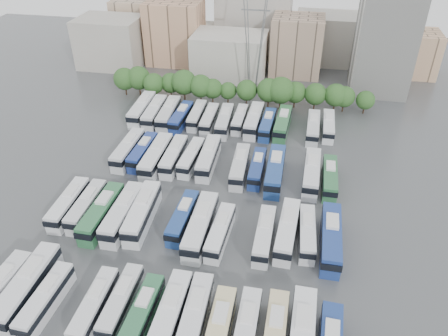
% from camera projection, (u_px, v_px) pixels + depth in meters
% --- Properties ---
extents(ground, '(220.00, 220.00, 0.00)m').
position_uv_depth(ground, '(201.00, 208.00, 75.08)').
color(ground, '#424447').
rests_on(ground, ground).
extents(tree_line, '(65.11, 7.80, 8.20)m').
position_uv_depth(tree_line, '(233.00, 88.00, 107.33)').
color(tree_line, black).
rests_on(tree_line, ground).
extents(city_buildings, '(102.00, 35.00, 20.00)m').
position_uv_depth(city_buildings, '(232.00, 36.00, 130.57)').
color(city_buildings, '#9E998E').
rests_on(city_buildings, ground).
extents(apartment_tower, '(14.00, 14.00, 26.00)m').
position_uv_depth(apartment_tower, '(385.00, 41.00, 109.79)').
color(apartment_tower, silver).
rests_on(apartment_tower, ground).
extents(electricity_pylon, '(9.00, 6.91, 33.83)m').
position_uv_depth(electricity_pylon, '(255.00, 20.00, 105.22)').
color(electricity_pylon, slate).
rests_on(electricity_pylon, ground).
extents(bus_r0_s1, '(3.05, 13.59, 4.26)m').
position_uv_depth(bus_r0_s1, '(27.00, 286.00, 58.03)').
color(bus_r0_s1, silver).
rests_on(bus_r0_s1, ground).
extents(bus_r0_s2, '(2.78, 11.17, 3.48)m').
position_uv_depth(bus_r0_s2, '(46.00, 300.00, 56.67)').
color(bus_r0_s2, silver).
rests_on(bus_r0_s2, ground).
extents(bus_r0_s4, '(2.51, 11.13, 3.49)m').
position_uv_depth(bus_r0_s4, '(95.00, 306.00, 55.88)').
color(bus_r0_s4, silver).
rests_on(bus_r0_s4, ground).
extents(bus_r0_s5, '(2.42, 10.99, 3.45)m').
position_uv_depth(bus_r0_s5, '(121.00, 301.00, 56.45)').
color(bus_r0_s5, silver).
rests_on(bus_r0_s5, ground).
extents(bus_r0_s6, '(2.69, 11.32, 3.54)m').
position_uv_depth(bus_r0_s6, '(142.00, 314.00, 54.71)').
color(bus_r0_s6, '#2C6843').
rests_on(bus_r0_s6, ground).
extents(bus_r0_s7, '(2.78, 12.62, 3.96)m').
position_uv_depth(bus_r0_s7, '(170.00, 315.00, 54.34)').
color(bus_r0_s7, silver).
rests_on(bus_r0_s7, ground).
extents(bus_r0_s8, '(2.98, 12.35, 3.85)m').
position_uv_depth(bus_r0_s8, '(195.00, 317.00, 54.15)').
color(bus_r0_s8, silver).
rests_on(bus_r0_s8, ground).
extents(bus_r0_s9, '(2.64, 11.89, 3.73)m').
position_uv_depth(bus_r0_s9, '(219.00, 332.00, 52.52)').
color(bus_r0_s9, beige).
rests_on(bus_r0_s9, ground).
extents(bus_r0_s10, '(2.56, 11.57, 3.63)m').
position_uv_depth(bus_r0_s10, '(246.00, 332.00, 52.59)').
color(bus_r0_s10, silver).
rests_on(bus_r0_s10, ground).
extents(bus_r0_s11, '(2.64, 11.76, 3.68)m').
position_uv_depth(bus_r0_s11, '(275.00, 335.00, 52.13)').
color(bus_r0_s11, beige).
rests_on(bus_r0_s11, ground).
extents(bus_r1_s0, '(2.94, 11.98, 3.74)m').
position_uv_depth(bus_r1_s0, '(69.00, 204.00, 73.10)').
color(bus_r1_s0, white).
rests_on(bus_r1_s0, ground).
extents(bus_r1_s1, '(2.71, 11.77, 3.68)m').
position_uv_depth(bus_r1_s1, '(87.00, 206.00, 72.67)').
color(bus_r1_s1, silver).
rests_on(bus_r1_s1, ground).
extents(bus_r1_s2, '(2.99, 13.01, 4.07)m').
position_uv_depth(bus_r1_s2, '(102.00, 213.00, 70.92)').
color(bus_r1_s2, '#2E6B41').
rests_on(bus_r1_s2, ground).
extents(bus_r1_s3, '(2.92, 13.34, 4.18)m').
position_uv_depth(bus_r1_s3, '(123.00, 213.00, 70.73)').
color(bus_r1_s3, silver).
rests_on(bus_r1_s3, ground).
extents(bus_r1_s4, '(3.60, 13.55, 4.21)m').
position_uv_depth(bus_r1_s4, '(142.00, 212.00, 70.86)').
color(bus_r1_s4, white).
rests_on(bus_r1_s4, ground).
extents(bus_r1_s6, '(2.88, 11.55, 3.60)m').
position_uv_depth(bus_r1_s6, '(183.00, 217.00, 70.30)').
color(bus_r1_s6, navy).
rests_on(bus_r1_s6, ground).
extents(bus_r1_s7, '(3.03, 13.68, 4.29)m').
position_uv_depth(bus_r1_s7, '(201.00, 226.00, 68.10)').
color(bus_r1_s7, silver).
rests_on(bus_r1_s7, ground).
extents(bus_r1_s8, '(2.99, 11.42, 3.55)m').
position_uv_depth(bus_r1_s8, '(220.00, 232.00, 67.45)').
color(bus_r1_s8, white).
rests_on(bus_r1_s8, ground).
extents(bus_r1_s10, '(2.56, 11.48, 3.60)m').
position_uv_depth(bus_r1_s10, '(264.00, 235.00, 66.82)').
color(bus_r1_s10, silver).
rests_on(bus_r1_s10, ground).
extents(bus_r1_s11, '(3.38, 12.75, 3.96)m').
position_uv_depth(bus_r1_s11, '(287.00, 230.00, 67.45)').
color(bus_r1_s11, white).
rests_on(bus_r1_s11, ground).
extents(bus_r1_s12, '(2.94, 11.17, 3.47)m').
position_uv_depth(bus_r1_s12, '(307.00, 233.00, 67.29)').
color(bus_r1_s12, silver).
rests_on(bus_r1_s12, ground).
extents(bus_r1_s13, '(3.05, 13.47, 4.22)m').
position_uv_depth(bus_r1_s13, '(331.00, 238.00, 65.84)').
color(bus_r1_s13, navy).
rests_on(bus_r1_s13, ground).
extents(bus_r2_s1, '(2.85, 12.76, 4.00)m').
position_uv_depth(bus_r2_s1, '(128.00, 149.00, 87.48)').
color(bus_r2_s1, silver).
rests_on(bus_r2_s1, ground).
extents(bus_r2_s2, '(2.80, 11.67, 3.64)m').
position_uv_depth(bus_r2_s2, '(143.00, 152.00, 87.09)').
color(bus_r2_s2, navy).
rests_on(bus_r2_s2, ground).
extents(bus_r2_s3, '(2.95, 13.54, 4.25)m').
position_uv_depth(bus_r2_s3, '(156.00, 157.00, 85.01)').
color(bus_r2_s3, silver).
rests_on(bus_r2_s3, ground).
extents(bus_r2_s4, '(2.71, 12.19, 3.82)m').
position_uv_depth(bus_r2_s4, '(174.00, 156.00, 85.57)').
color(bus_r2_s4, silver).
rests_on(bus_r2_s4, ground).
extents(bus_r2_s5, '(3.04, 11.51, 3.58)m').
position_uv_depth(bus_r2_s5, '(191.00, 157.00, 85.44)').
color(bus_r2_s5, silver).
rests_on(bus_r2_s5, ground).
extents(bus_r2_s6, '(3.12, 12.92, 4.03)m').
position_uv_depth(bus_r2_s6, '(208.00, 157.00, 84.94)').
color(bus_r2_s6, silver).
rests_on(bus_r2_s6, ground).
extents(bus_r2_s8, '(3.10, 12.30, 3.83)m').
position_uv_depth(bus_r2_s8, '(240.00, 166.00, 82.56)').
color(bus_r2_s8, silver).
rests_on(bus_r2_s8, ground).
extents(bus_r2_s9, '(2.42, 11.05, 3.47)m').
position_uv_depth(bus_r2_s9, '(257.00, 168.00, 82.38)').
color(bus_r2_s9, navy).
rests_on(bus_r2_s9, ground).
extents(bus_r2_s10, '(3.07, 13.69, 4.29)m').
position_uv_depth(bus_r2_s10, '(275.00, 170.00, 81.01)').
color(bus_r2_s10, navy).
rests_on(bus_r2_s10, ground).
extents(bus_r2_s12, '(3.14, 13.16, 4.11)m').
position_uv_depth(bus_r2_s12, '(312.00, 173.00, 80.45)').
color(bus_r2_s12, silver).
rests_on(bus_r2_s12, ground).
extents(bus_r2_s13, '(2.56, 11.73, 3.68)m').
position_uv_depth(bus_r2_s13, '(330.00, 178.00, 79.50)').
color(bus_r2_s13, '#2B663C').
rests_on(bus_r2_s13, ground).
extents(bus_r3_s0, '(3.43, 13.73, 4.28)m').
position_uv_depth(bus_r3_s0, '(142.00, 109.00, 102.39)').
color(bus_r3_s0, silver).
rests_on(bus_r3_s0, ground).
extents(bus_r3_s1, '(3.44, 13.16, 4.09)m').
position_uv_depth(bus_r3_s1, '(155.00, 112.00, 101.20)').
color(bus_r3_s1, silver).
rests_on(bus_r3_s1, ground).
extents(bus_r3_s2, '(3.51, 13.41, 4.17)m').
position_uv_depth(bus_r3_s2, '(169.00, 114.00, 100.54)').
color(bus_r3_s2, silver).
rests_on(bus_r3_s2, ground).
extents(bus_r3_s3, '(3.00, 11.92, 3.71)m').
position_uv_depth(bus_r3_s3, '(181.00, 117.00, 99.57)').
color(bus_r3_s3, navy).
rests_on(bus_r3_s3, ground).
extents(bus_r3_s4, '(2.73, 11.38, 3.56)m').
position_uv_depth(bus_r3_s4, '(197.00, 115.00, 100.52)').
color(bus_r3_s4, silver).
rests_on(bus_r3_s4, ground).
extents(bus_r3_s5, '(2.69, 11.46, 3.58)m').
position_uv_depth(bus_r3_s5, '(209.00, 119.00, 98.96)').
color(bus_r3_s5, silver).
rests_on(bus_r3_s5, ground).
extents(bus_r3_s6, '(3.25, 12.46, 3.88)m').
position_uv_depth(bus_r3_s6, '(225.00, 121.00, 97.91)').
color(bus_r3_s6, silver).
rests_on(bus_r3_s6, ground).
extents(bus_r3_s7, '(2.40, 10.89, 3.41)m').
position_uv_depth(bus_r3_s7, '(240.00, 119.00, 99.07)').
color(bus_r3_s7, silver).
rests_on(bus_r3_s7, ground).
extents(bus_r3_s8, '(3.11, 13.13, 4.10)m').
position_uv_depth(bus_r3_s8, '(254.00, 120.00, 97.94)').
color(bus_r3_s8, silver).
rests_on(bus_r3_s8, ground).
extents(bus_r3_s9, '(2.94, 11.55, 3.60)m').
position_uv_depth(bus_r3_s9, '(267.00, 124.00, 96.76)').
color(bus_r3_s9, navy).
rests_on(bus_r3_s9, ground).
extents(bus_r3_s10, '(3.35, 13.02, 4.05)m').
position_uv_depth(bus_r3_s10, '(283.00, 123.00, 96.62)').
color(bus_r3_s10, '#2D693C').
rests_on(bus_r3_s10, ground).
extents(bus_r3_s12, '(2.79, 12.18, 3.81)m').
position_uv_depth(bus_r3_s12, '(313.00, 127.00, 95.35)').
color(bus_r3_s12, silver).
rests_on(bus_r3_s12, ground).
extents(bus_r3_s13, '(2.52, 11.42, 3.58)m').
position_uv_depth(bus_r3_s13, '(328.00, 126.00, 96.23)').
color(bus_r3_s13, silver).
rests_on(bus_r3_s13, ground).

